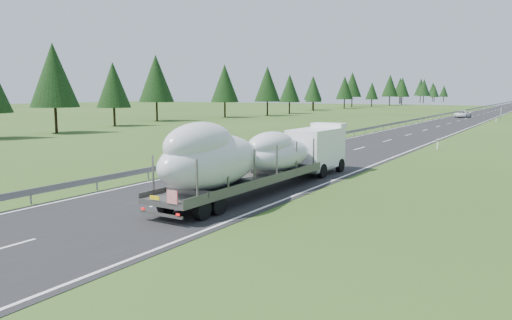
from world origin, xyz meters
The scene contains 7 objects.
ground centered at (0.00, 0.00, 0.00)m, with size 400.00×400.00×0.00m, color #2D4A18.
road_surface centered at (0.00, 100.00, 0.01)m, with size 10.00×400.00×0.02m, color black.
guardrail centered at (-5.30, 99.94, 0.60)m, with size 0.10×400.00×0.76m.
highway_sign centered at (7.20, 80.00, 1.81)m, with size 0.08×0.90×2.60m.
tree_line_left centered at (-44.35, 134.28, 7.18)m, with size 14.82×323.44×12.53m.
boat_truck centered at (2.60, 3.90, 2.05)m, with size 2.85×17.44×4.04m.
distant_van centered at (-1.37, 94.47, 0.74)m, with size 2.44×5.29×1.47m, color white.
Camera 1 is at (16.01, -18.37, 5.33)m, focal length 35.00 mm.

